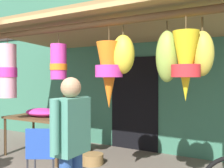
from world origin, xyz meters
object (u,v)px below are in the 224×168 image
Objects in this scene: folding_chair at (42,151)px; wicker_basket_by_table at (93,159)px; shopper_by_bananas at (71,140)px; flower_heap_on_table at (42,112)px; display_table at (43,120)px.

wicker_basket_by_table is (0.05, 1.18, -0.41)m from folding_chair.
folding_chair reaches higher than wicker_basket_by_table.
shopper_by_bananas is at bearing -30.55° from folding_chair.
wicker_basket_by_table is (1.17, 0.07, -0.77)m from flower_heap_on_table.
wicker_basket_by_table is at bearing 119.02° from shopper_by_bananas.
display_table is at bearing -176.39° from wicker_basket_by_table.
flower_heap_on_table reaches higher than folding_chair.
flower_heap_on_table is 0.48× the size of shopper_by_bananas.
display_table is at bearing 134.73° from folding_chair.
display_table reaches higher than wicker_basket_by_table.
display_table is at bearing -9.39° from flower_heap_on_table.
wicker_basket_by_table is (1.14, 0.07, -0.62)m from display_table.
shopper_by_bananas is (1.04, -0.62, 0.40)m from folding_chair.
flower_heap_on_table reaches higher than display_table.
folding_chair is at bearing -45.27° from display_table.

